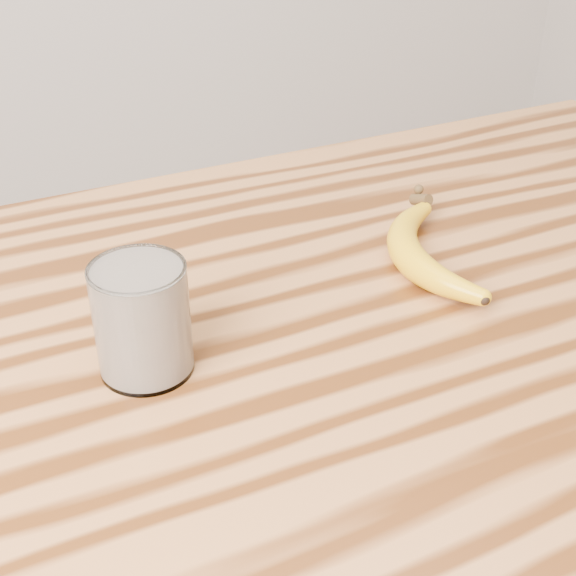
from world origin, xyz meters
name	(u,v)px	position (x,y,z in m)	size (l,w,h in m)	color
table	(394,386)	(0.00, 0.00, 0.77)	(1.20, 0.80, 0.90)	#A86B38
smoothie_glass	(142,319)	(-0.29, -0.01, 0.96)	(0.09, 0.09, 0.11)	white
banana	(405,253)	(0.03, 0.04, 0.92)	(0.11, 0.30, 0.04)	gold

